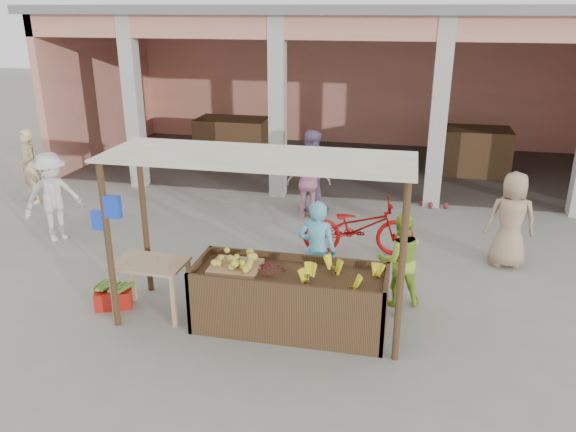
% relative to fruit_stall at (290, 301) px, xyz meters
% --- Properties ---
extents(ground, '(60.00, 60.00, 0.00)m').
position_rel_fruit_stall_xyz_m(ground, '(-0.50, 0.00, -0.40)').
color(ground, gray).
rests_on(ground, ground).
extents(market_building, '(14.40, 6.40, 4.20)m').
position_rel_fruit_stall_xyz_m(market_building, '(-0.45, 8.93, 2.30)').
color(market_building, '#EA887A').
rests_on(market_building, ground).
extents(fruit_stall, '(2.60, 0.95, 0.80)m').
position_rel_fruit_stall_xyz_m(fruit_stall, '(0.00, 0.00, 0.00)').
color(fruit_stall, '#523A21').
rests_on(fruit_stall, ground).
extents(stall_awning, '(4.09, 1.35, 2.39)m').
position_rel_fruit_stall_xyz_m(stall_awning, '(-0.51, 0.06, 1.58)').
color(stall_awning, '#523A21').
rests_on(stall_awning, ground).
extents(banana_heap, '(0.97, 0.53, 0.18)m').
position_rel_fruit_stall_xyz_m(banana_heap, '(0.68, -0.01, 0.49)').
color(banana_heap, '#FFF620').
rests_on(banana_heap, fruit_stall).
extents(melon_tray, '(0.67, 0.58, 0.18)m').
position_rel_fruit_stall_xyz_m(melon_tray, '(-0.76, 0.02, 0.49)').
color(melon_tray, '#AA8057').
rests_on(melon_tray, fruit_stall).
extents(berry_heap, '(0.48, 0.39, 0.15)m').
position_rel_fruit_stall_xyz_m(berry_heap, '(-0.28, 0.02, 0.48)').
color(berry_heap, maroon).
rests_on(berry_heap, fruit_stall).
extents(side_table, '(1.02, 0.69, 0.81)m').
position_rel_fruit_stall_xyz_m(side_table, '(-2.00, -0.04, 0.27)').
color(side_table, tan).
rests_on(side_table, ground).
extents(papaya_pile, '(0.77, 0.44, 0.22)m').
position_rel_fruit_stall_xyz_m(papaya_pile, '(-2.00, -0.04, 0.52)').
color(papaya_pile, '#549831').
rests_on(papaya_pile, side_table).
extents(red_crate, '(0.62, 0.55, 0.27)m').
position_rel_fruit_stall_xyz_m(red_crate, '(-2.66, 0.02, -0.27)').
color(red_crate, '#AF1B12').
rests_on(red_crate, ground).
extents(plantain_bundle, '(0.42, 0.30, 0.08)m').
position_rel_fruit_stall_xyz_m(plantain_bundle, '(-2.66, 0.02, -0.09)').
color(plantain_bundle, '#5E8E33').
rests_on(plantain_bundle, red_crate).
extents(produce_sacks, '(0.92, 0.69, 0.56)m').
position_rel_fruit_stall_xyz_m(produce_sacks, '(2.07, 5.54, -0.12)').
color(produce_sacks, maroon).
rests_on(produce_sacks, ground).
extents(vendor_blue, '(0.66, 0.50, 1.67)m').
position_rel_fruit_stall_xyz_m(vendor_blue, '(0.22, 0.89, 0.43)').
color(vendor_blue, '#63C4E5').
rests_on(vendor_blue, ground).
extents(vendor_green, '(0.81, 0.61, 1.49)m').
position_rel_fruit_stall_xyz_m(vendor_green, '(1.41, 1.01, 0.35)').
color(vendor_green, '#96C333').
rests_on(vendor_green, ground).
extents(motorcycle, '(1.03, 2.14, 1.07)m').
position_rel_fruit_stall_xyz_m(motorcycle, '(0.67, 2.66, 0.14)').
color(motorcycle, '#9A0B09').
rests_on(motorcycle, ground).
extents(shopper_a, '(1.18, 1.28, 1.82)m').
position_rel_fruit_stall_xyz_m(shopper_a, '(-4.96, 2.13, 0.51)').
color(shopper_a, silver).
rests_on(shopper_a, ground).
extents(shopper_b, '(1.02, 0.63, 1.63)m').
position_rel_fruit_stall_xyz_m(shopper_b, '(-0.52, 4.29, 0.42)').
color(shopper_b, pink).
rests_on(shopper_b, ground).
extents(shopper_c, '(0.89, 0.59, 1.82)m').
position_rel_fruit_stall_xyz_m(shopper_c, '(3.18, 2.74, 0.51)').
color(shopper_c, '#A08062').
rests_on(shopper_c, ground).
extents(shopper_e, '(0.80, 0.77, 1.72)m').
position_rel_fruit_stall_xyz_m(shopper_e, '(-6.77, 3.95, 0.46)').
color(shopper_e, '#E1C082').
rests_on(shopper_e, ground).
extents(shopper_f, '(1.04, 0.73, 1.93)m').
position_rel_fruit_stall_xyz_m(shopper_f, '(-0.58, 4.77, 0.57)').
color(shopper_f, slate).
rests_on(shopper_f, ground).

